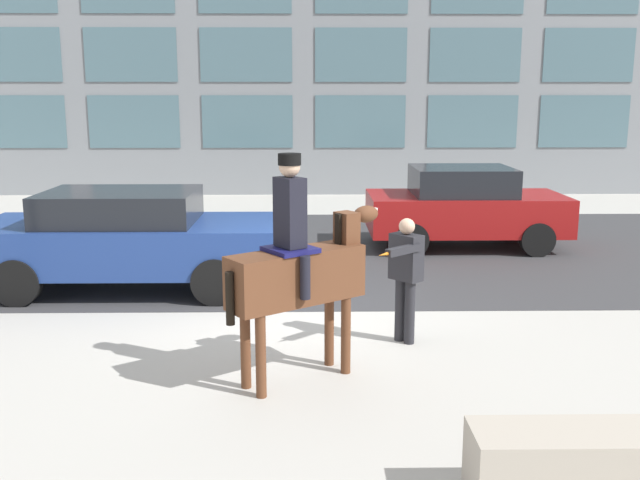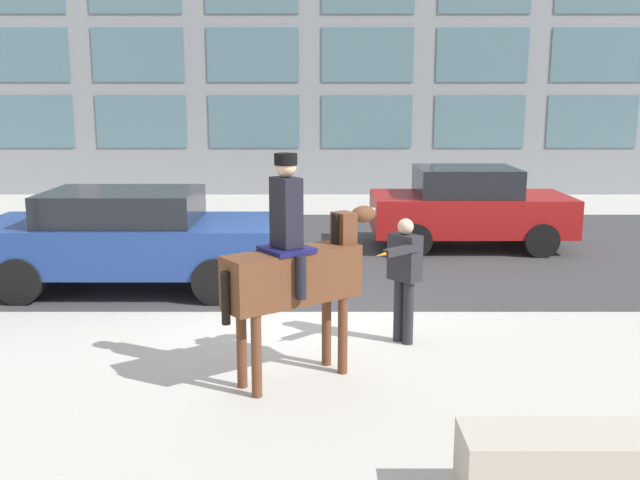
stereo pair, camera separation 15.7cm
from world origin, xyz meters
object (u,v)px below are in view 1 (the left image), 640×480
pedestrian_bystander (406,271)px  street_car_near_lane (128,238)px  mounted_horse_lead (299,269)px  street_car_far_lane (465,206)px  planter_ledge (600,468)px

pedestrian_bystander → street_car_near_lane: bearing=-74.6°
mounted_horse_lead → pedestrian_bystander: size_ratio=1.56×
pedestrian_bystander → street_car_far_lane: (1.98, 5.74, -0.09)m
planter_ledge → pedestrian_bystander: bearing=105.2°
mounted_horse_lead → street_car_far_lane: mounted_horse_lead is taller
street_car_far_lane → planter_ledge: bearing=-95.9°
mounted_horse_lead → street_car_near_lane: size_ratio=0.53×
mounted_horse_lead → street_car_near_lane: mounted_horse_lead is taller
mounted_horse_lead → pedestrian_bystander: bearing=6.5°
pedestrian_bystander → street_car_far_lane: size_ratio=0.40×
street_car_near_lane → street_car_far_lane: size_ratio=1.20×
pedestrian_bystander → planter_ledge: bearing=63.0°
mounted_horse_lead → planter_ledge: (2.31, -2.50, -0.95)m
mounted_horse_lead → street_car_far_lane: size_ratio=0.63×
street_car_near_lane → planter_ledge: 8.10m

